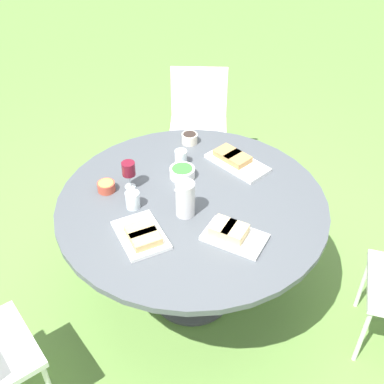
{
  "coord_description": "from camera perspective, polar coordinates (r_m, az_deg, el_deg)",
  "views": [
    {
      "loc": [
        0.71,
        1.86,
        2.44
      ],
      "look_at": [
        0.0,
        0.0,
        0.83
      ],
      "focal_mm": 45.0,
      "sensor_mm": 36.0,
      "label": 1
    }
  ],
  "objects": [
    {
      "name": "bowl_fries",
      "position": [
        2.69,
        -10.13,
        0.69
      ],
      "size": [
        0.1,
        0.1,
        0.05
      ],
      "color": "#B74733",
      "rests_on": "dining_table"
    },
    {
      "name": "cup_water_near",
      "position": [
        2.54,
        -7.04,
        -0.95
      ],
      "size": [
        0.08,
        0.08,
        0.09
      ],
      "color": "silver",
      "rests_on": "dining_table"
    },
    {
      "name": "platter_bread_main",
      "position": [
        2.87,
        5.12,
        3.82
      ],
      "size": [
        0.31,
        0.42,
        0.06
      ],
      "color": "white",
      "rests_on": "dining_table"
    },
    {
      "name": "wine_glass",
      "position": [
        2.64,
        -7.52,
        2.64
      ],
      "size": [
        0.07,
        0.07,
        0.17
      ],
      "color": "silver",
      "rests_on": "dining_table"
    },
    {
      "name": "ground_plane",
      "position": [
        3.15,
        0.0,
        -11.91
      ],
      "size": [
        40.0,
        40.0,
        0.0
      ],
      "primitive_type": "plane",
      "color": "#668E42"
    },
    {
      "name": "chair_far_back",
      "position": [
        3.83,
        0.77,
        8.88
      ],
      "size": [
        0.57,
        0.56,
        0.89
      ],
      "color": "white",
      "rests_on": "ground_plane"
    },
    {
      "name": "water_pitcher",
      "position": [
        2.45,
        -0.82,
        -0.83
      ],
      "size": [
        0.11,
        0.1,
        0.2
      ],
      "color": "silver",
      "rests_on": "dining_table"
    },
    {
      "name": "platter_charcuterie",
      "position": [
        2.37,
        4.7,
        -4.91
      ],
      "size": [
        0.34,
        0.35,
        0.07
      ],
      "color": "white",
      "rests_on": "dining_table"
    },
    {
      "name": "platter_sandwich_side",
      "position": [
        2.37,
        -5.97,
        -5.1
      ],
      "size": [
        0.24,
        0.32,
        0.06
      ],
      "color": "white",
      "rests_on": "dining_table"
    },
    {
      "name": "cup_water_far",
      "position": [
        2.84,
        -1.32,
        4.13
      ],
      "size": [
        0.07,
        0.07,
        0.09
      ],
      "color": "silver",
      "rests_on": "dining_table"
    },
    {
      "name": "bowl_salad",
      "position": [
        2.74,
        -1.16,
        2.38
      ],
      "size": [
        0.14,
        0.14,
        0.06
      ],
      "color": "white",
      "rests_on": "dining_table"
    },
    {
      "name": "bowl_olives",
      "position": [
        3.04,
        -0.29,
        6.44
      ],
      "size": [
        0.1,
        0.1,
        0.06
      ],
      "color": "beige",
      "rests_on": "dining_table"
    },
    {
      "name": "dining_table",
      "position": [
        2.66,
        0.0,
        -2.59
      ],
      "size": [
        1.46,
        1.46,
        0.77
      ],
      "color": "#4C4C51",
      "rests_on": "ground_plane"
    }
  ]
}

